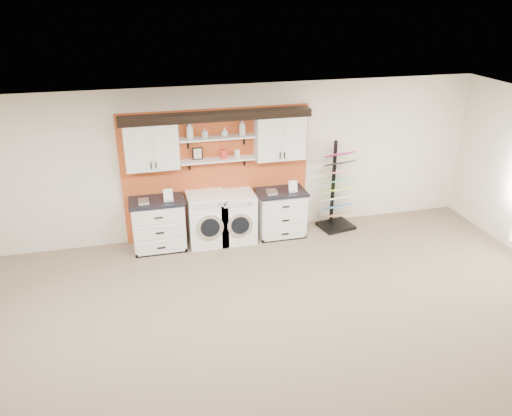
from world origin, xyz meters
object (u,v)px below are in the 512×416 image
object	(u,v)px
base_cabinet_left	(159,224)
dryer	(236,217)
base_cabinet_right	(281,213)
sample_rack	(337,201)
washer	(207,219)

from	to	relation	value
base_cabinet_left	dryer	world-z (taller)	base_cabinet_left
base_cabinet_right	sample_rack	size ratio (longest dim) A/B	0.53
washer	sample_rack	distance (m)	2.53
base_cabinet_left	washer	xyz separation A→B (m)	(0.87, -0.00, 0.01)
dryer	sample_rack	size ratio (longest dim) A/B	0.54
base_cabinet_right	washer	size ratio (longest dim) A/B	0.95
dryer	sample_rack	bearing A→B (deg)	1.13
washer	base_cabinet_left	bearing A→B (deg)	179.78
dryer	sample_rack	world-z (taller)	sample_rack
dryer	sample_rack	distance (m)	1.99
dryer	base_cabinet_left	bearing A→B (deg)	179.86
washer	sample_rack	xyz separation A→B (m)	(2.53, 0.04, 0.06)
base_cabinet_right	sample_rack	distance (m)	1.14
base_cabinet_right	base_cabinet_left	bearing A→B (deg)	-180.00
base_cabinet_right	dryer	distance (m)	0.85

